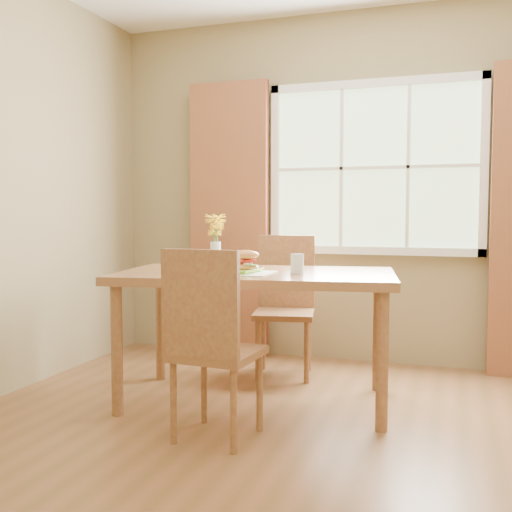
{
  "coord_description": "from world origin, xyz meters",
  "views": [
    {
      "loc": [
        0.61,
        -2.75,
        1.15
      ],
      "look_at": [
        -0.53,
        0.61,
        0.9
      ],
      "focal_mm": 42.0,
      "sensor_mm": 36.0,
      "label": 1
    }
  ],
  "objects_px": {
    "chair_far": "(285,298)",
    "croissant_sandwich": "(245,261)",
    "chair_near": "(210,337)",
    "dining_table": "(256,285)",
    "water_glass": "(297,264)",
    "flower_vase": "(216,234)"
  },
  "relations": [
    {
      "from": "dining_table",
      "to": "chair_near",
      "type": "xyz_separation_m",
      "value": [
        -0.01,
        -0.7,
        -0.18
      ]
    },
    {
      "from": "dining_table",
      "to": "croissant_sandwich",
      "type": "relative_size",
      "value": 10.19
    },
    {
      "from": "chair_far",
      "to": "flower_vase",
      "type": "height_order",
      "value": "flower_vase"
    },
    {
      "from": "dining_table",
      "to": "water_glass",
      "type": "distance_m",
      "value": 0.3
    },
    {
      "from": "chair_far",
      "to": "croissant_sandwich",
      "type": "height_order",
      "value": "chair_far"
    },
    {
      "from": "chair_near",
      "to": "croissant_sandwich",
      "type": "height_order",
      "value": "chair_near"
    },
    {
      "from": "dining_table",
      "to": "croissant_sandwich",
      "type": "distance_m",
      "value": 0.22
    },
    {
      "from": "chair_near",
      "to": "chair_far",
      "type": "distance_m",
      "value": 1.41
    },
    {
      "from": "chair_near",
      "to": "croissant_sandwich",
      "type": "distance_m",
      "value": 0.65
    },
    {
      "from": "dining_table",
      "to": "flower_vase",
      "type": "relative_size",
      "value": 5.06
    },
    {
      "from": "chair_near",
      "to": "water_glass",
      "type": "distance_m",
      "value": 0.78
    },
    {
      "from": "dining_table",
      "to": "flower_vase",
      "type": "bearing_deg",
      "value": 143.31
    },
    {
      "from": "chair_far",
      "to": "croissant_sandwich",
      "type": "xyz_separation_m",
      "value": [
        0.0,
        -0.85,
        0.33
      ]
    },
    {
      "from": "croissant_sandwich",
      "to": "water_glass",
      "type": "relative_size",
      "value": 1.48
    },
    {
      "from": "croissant_sandwich",
      "to": "flower_vase",
      "type": "xyz_separation_m",
      "value": [
        -0.32,
        0.33,
        0.14
      ]
    },
    {
      "from": "chair_far",
      "to": "chair_near",
      "type": "bearing_deg",
      "value": -100.8
    },
    {
      "from": "chair_near",
      "to": "flower_vase",
      "type": "distance_m",
      "value": 1.06
    },
    {
      "from": "croissant_sandwich",
      "to": "flower_vase",
      "type": "distance_m",
      "value": 0.48
    },
    {
      "from": "water_glass",
      "to": "chair_far",
      "type": "bearing_deg",
      "value": 110.79
    },
    {
      "from": "chair_near",
      "to": "flower_vase",
      "type": "relative_size",
      "value": 2.81
    },
    {
      "from": "croissant_sandwich",
      "to": "water_glass",
      "type": "height_order",
      "value": "croissant_sandwich"
    },
    {
      "from": "chair_far",
      "to": "water_glass",
      "type": "distance_m",
      "value": 0.86
    }
  ]
}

